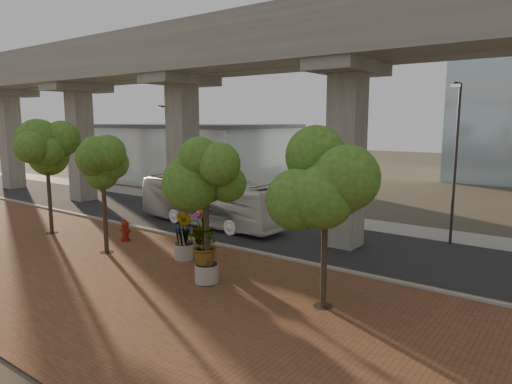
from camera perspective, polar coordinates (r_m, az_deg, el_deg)
The scene contains 18 objects.
ground at distance 26.56m, azimuth -2.86°, elevation -5.61°, with size 160.00×160.00×0.00m, color #363127.
brick_plaza at distance 21.25m, azimuth -16.90°, elevation -9.64°, with size 70.00×13.00×0.06m, color brown.
asphalt_road at distance 28.08m, azimuth -0.25°, elevation -4.76°, with size 90.00×8.00×0.04m, color black.
curb_strip at distance 25.08m, azimuth -5.78°, elevation -6.33°, with size 70.00×0.25×0.16m, color gray.
far_sidewalk at distance 32.53m, azimuth 5.58°, elevation -2.89°, with size 90.00×3.00×0.06m, color gray.
transit_viaduct at distance 27.29m, azimuth -0.27°, elevation 10.23°, with size 72.00×5.60×12.40m.
station_pavilion at distance 51.17m, azimuth -8.83°, elevation 4.93°, with size 23.00×13.00×6.30m.
transit_bus at distance 29.21m, azimuth -5.79°, elevation -1.27°, with size 2.56×10.89×3.04m, color silver.
fire_hydrant at distance 26.36m, azimuth -16.02°, elevation -4.64°, with size 0.60×0.54×1.20m.
planter_front at distance 18.84m, azimuth -6.23°, elevation -6.97°, with size 2.18×2.18×2.39m.
planter_right at distance 22.19m, azimuth -6.73°, elevation -4.40°, with size 2.33×2.33×2.49m.
planter_left at distance 22.12m, azimuth -9.03°, elevation -4.71°, with size 2.13×2.13×2.35m.
street_tree_far_west at distance 29.08m, azimuth -24.73°, elevation 4.56°, with size 3.91×3.91×6.60m.
street_tree_near_west at distance 23.70m, azimuth -18.65°, elevation 3.08°, with size 3.01×3.01×5.78m.
street_tree_near_east at distance 18.03m, azimuth -6.31°, elevation 1.76°, with size 3.50×3.50×5.98m.
street_tree_far_east at distance 15.86m, azimuth 8.71°, elevation 1.02°, with size 3.69×3.69×6.14m.
streetlamp_west at distance 37.40m, azimuth -10.93°, elevation 5.52°, with size 0.39×1.13×7.80m.
streetlamp_east at distance 26.22m, azimuth 23.68°, elevation 4.50°, with size 0.42×1.24×8.53m.
Camera 1 is at (16.38, -19.82, 6.64)m, focal length 32.00 mm.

